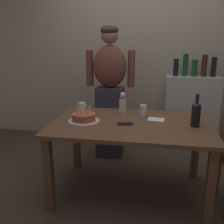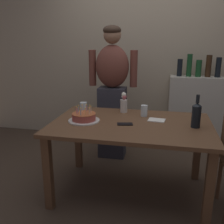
{
  "view_description": "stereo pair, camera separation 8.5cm",
  "coord_description": "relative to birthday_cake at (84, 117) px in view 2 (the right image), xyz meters",
  "views": [
    {
      "loc": [
        0.21,
        -2.31,
        1.5
      ],
      "look_at": [
        -0.18,
        -0.02,
        0.84
      ],
      "focal_mm": 41.08,
      "sensor_mm": 36.0,
      "label": 1
    },
    {
      "loc": [
        0.3,
        -2.29,
        1.5
      ],
      "look_at": [
        -0.18,
        -0.02,
        0.84
      ],
      "focal_mm": 41.08,
      "sensor_mm": 36.0,
      "label": 2
    }
  ],
  "objects": [
    {
      "name": "ground_plane",
      "position": [
        0.45,
        0.04,
        -0.78
      ],
      "size": [
        10.0,
        10.0,
        0.0
      ],
      "primitive_type": "plane",
      "color": "#47382B"
    },
    {
      "name": "water_glass_far",
      "position": [
        -0.12,
        0.35,
        0.01
      ],
      "size": [
        0.08,
        0.08,
        0.1
      ],
      "primitive_type": "cylinder",
      "color": "silver",
      "rests_on": "dining_table"
    },
    {
      "name": "flower_vase",
      "position": [
        0.32,
        0.39,
        0.07
      ],
      "size": [
        0.07,
        0.07,
        0.22
      ],
      "color": "silver",
      "rests_on": "dining_table"
    },
    {
      "name": "napkin_stack",
      "position": [
        0.69,
        0.16,
        -0.03
      ],
      "size": [
        0.17,
        0.14,
        0.01
      ],
      "primitive_type": "cube",
      "rotation": [
        0.0,
        0.0,
        -0.13
      ],
      "color": "white",
      "rests_on": "dining_table"
    },
    {
      "name": "birthday_cake",
      "position": [
        0.0,
        0.0,
        0.0
      ],
      "size": [
        0.3,
        0.3,
        0.15
      ],
      "color": "white",
      "rests_on": "dining_table"
    },
    {
      "name": "cell_phone",
      "position": [
        0.4,
        -0.02,
        -0.03
      ],
      "size": [
        0.16,
        0.1,
        0.01
      ],
      "primitive_type": "cube",
      "rotation": [
        0.0,
        0.0,
        0.22
      ],
      "color": "black",
      "rests_on": "dining_table"
    },
    {
      "name": "water_glass_near",
      "position": [
        0.55,
        0.29,
        0.02
      ],
      "size": [
        0.07,
        0.07,
        0.11
      ],
      "primitive_type": "cylinder",
      "color": "silver",
      "rests_on": "dining_table"
    },
    {
      "name": "person_man_bearded",
      "position": [
        0.1,
        0.84,
        0.1
      ],
      "size": [
        0.61,
        0.27,
        1.66
      ],
      "rotation": [
        0.0,
        0.0,
        3.14
      ],
      "color": "#33333D",
      "rests_on": "ground_plane"
    },
    {
      "name": "wine_bottle",
      "position": [
        1.03,
        0.03,
        0.08
      ],
      "size": [
        0.08,
        0.08,
        0.3
      ],
      "color": "black",
      "rests_on": "dining_table"
    },
    {
      "name": "shelf_cabinet",
      "position": [
        1.18,
        1.37,
        -0.25
      ],
      "size": [
        0.72,
        0.3,
        1.31
      ],
      "color": "beige",
      "rests_on": "ground_plane"
    },
    {
      "name": "dining_table",
      "position": [
        0.45,
        0.04,
        -0.13
      ],
      "size": [
        1.5,
        0.96,
        0.74
      ],
      "color": "brown",
      "rests_on": "ground_plane"
    },
    {
      "name": "back_wall",
      "position": [
        0.45,
        1.59,
        0.52
      ],
      "size": [
        5.2,
        0.1,
        2.6
      ],
      "primitive_type": "cube",
      "color": "tan",
      "rests_on": "ground_plane"
    }
  ]
}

